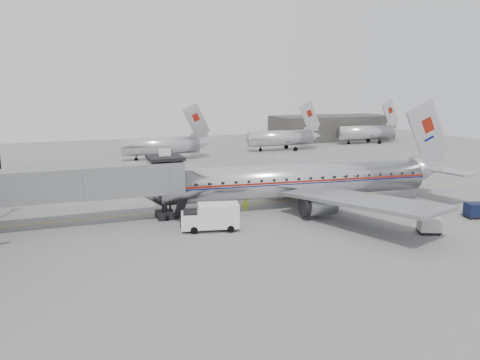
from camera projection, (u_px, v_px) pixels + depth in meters
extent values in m
plane|color=slate|center=(262.00, 218.00, 47.81)|extent=(160.00, 160.00, 0.00)
cube|color=#3C3A37|center=(332.00, 128.00, 117.84)|extent=(30.00, 12.00, 6.00)
cube|color=gold|center=(265.00, 202.00, 54.35)|extent=(60.00, 0.15, 0.01)
cube|color=#5B5D60|center=(26.00, 186.00, 42.63)|extent=(12.00, 2.80, 3.00)
cube|color=#5B5D60|center=(126.00, 179.00, 45.75)|extent=(8.00, 3.00, 3.10)
cube|color=#5B5D60|center=(166.00, 176.00, 47.51)|extent=(3.20, 3.60, 3.20)
cube|color=black|center=(165.00, 158.00, 47.13)|extent=(3.40, 3.80, 0.30)
cube|color=white|center=(165.00, 153.00, 47.03)|extent=(1.20, 0.15, 0.80)
cylinder|color=black|center=(164.00, 205.00, 47.61)|extent=(0.56, 0.56, 2.80)
cube|color=black|center=(165.00, 215.00, 47.81)|extent=(1.60, 2.20, 0.70)
cylinder|color=black|center=(167.00, 218.00, 46.91)|extent=(0.30, 0.60, 0.60)
cylinder|color=black|center=(163.00, 213.00, 48.74)|extent=(0.30, 0.60, 0.60)
cube|color=black|center=(180.00, 208.00, 45.86)|extent=(0.90, 3.20, 2.90)
cylinder|color=silver|center=(161.00, 146.00, 85.12)|extent=(14.00, 3.20, 3.20)
cube|color=silver|center=(196.00, 121.00, 86.61)|extent=(5.17, 0.26, 6.52)
cylinder|color=black|center=(136.00, 159.00, 83.97)|extent=(0.24, 0.24, 1.00)
cylinder|color=silver|center=(280.00, 138.00, 97.80)|extent=(14.00, 3.20, 3.20)
cube|color=silver|center=(310.00, 116.00, 99.29)|extent=(5.17, 0.26, 6.52)
cylinder|color=black|center=(260.00, 149.00, 96.65)|extent=(0.24, 0.24, 1.00)
cylinder|color=silver|center=(365.00, 132.00, 109.78)|extent=(14.00, 3.20, 3.20)
cube|color=silver|center=(390.00, 113.00, 111.27)|extent=(5.17, 0.26, 6.52)
cylinder|color=black|center=(349.00, 142.00, 108.64)|extent=(0.24, 0.24, 1.00)
cylinder|color=silver|center=(296.00, 181.00, 51.83)|extent=(30.15, 6.59, 3.69)
cone|color=silver|center=(145.00, 189.00, 47.62)|extent=(3.34, 3.97, 3.69)
cone|color=silver|center=(427.00, 170.00, 56.03)|extent=(4.31, 3.88, 3.51)
cube|color=maroon|center=(296.00, 178.00, 51.78)|extent=(30.16, 6.64, 0.18)
cube|color=#090A55|center=(296.00, 180.00, 51.82)|extent=(30.16, 6.64, 0.10)
cube|color=silver|center=(427.00, 132.00, 55.05)|extent=(6.12, 0.89, 7.67)
cube|color=gray|center=(292.00, 168.00, 61.15)|extent=(12.66, 16.59, 1.18)
cube|color=gray|center=(361.00, 200.00, 44.15)|extent=(10.25, 16.88, 1.18)
cylinder|color=gray|center=(284.00, 185.00, 57.17)|extent=(3.58, 2.42, 2.10)
cylinder|color=gray|center=(319.00, 205.00, 47.35)|extent=(3.58, 2.42, 2.10)
cylinder|color=black|center=(170.00, 209.00, 48.72)|extent=(0.20, 0.20, 1.30)
cylinder|color=black|center=(303.00, 194.00, 55.24)|extent=(0.26, 0.26, 1.40)
cylinder|color=black|center=(303.00, 197.00, 55.29)|extent=(1.03, 0.44, 1.00)
cylinder|color=black|center=(322.00, 205.00, 50.33)|extent=(0.26, 0.26, 1.40)
cylinder|color=black|center=(322.00, 207.00, 50.38)|extent=(1.03, 0.44, 1.00)
cube|color=white|center=(218.00, 215.00, 43.69)|extent=(4.17, 2.92, 2.21)
cube|color=white|center=(190.00, 221.00, 43.45)|extent=(2.10, 2.33, 1.47)
cube|color=black|center=(190.00, 214.00, 43.32)|extent=(1.64, 2.03, 0.63)
cylinder|color=black|center=(194.00, 230.00, 42.70)|extent=(0.71, 0.41, 0.67)
cylinder|color=black|center=(194.00, 224.00, 44.54)|extent=(0.71, 0.41, 0.67)
cylinder|color=black|center=(231.00, 229.00, 43.11)|extent=(0.71, 0.41, 0.67)
cylinder|color=black|center=(229.00, 223.00, 44.95)|extent=(0.71, 0.41, 0.67)
cube|color=black|center=(475.00, 209.00, 47.82)|extent=(2.14, 1.79, 1.31)
cube|color=black|center=(475.00, 216.00, 47.96)|extent=(2.25, 1.90, 0.11)
cylinder|color=black|center=(471.00, 218.00, 47.33)|extent=(0.30, 0.17, 0.28)
cylinder|color=black|center=(465.00, 215.00, 48.42)|extent=(0.30, 0.17, 0.28)
cylinder|color=black|center=(478.00, 215.00, 48.60)|extent=(0.30, 0.17, 0.28)
cube|color=#BBBBBD|center=(429.00, 224.00, 42.74)|extent=(2.24, 2.00, 1.29)
cube|color=black|center=(429.00, 231.00, 42.88)|extent=(2.36, 2.12, 0.11)
cylinder|color=black|center=(423.00, 234.00, 42.38)|extent=(0.30, 0.21, 0.28)
cylinder|color=black|center=(439.00, 234.00, 42.31)|extent=(0.30, 0.21, 0.28)
cylinder|color=black|center=(419.00, 230.00, 43.46)|extent=(0.30, 0.21, 0.28)
cylinder|color=black|center=(435.00, 230.00, 43.40)|extent=(0.30, 0.21, 0.28)
imported|color=#99C417|center=(245.00, 203.00, 50.15)|extent=(0.73, 0.55, 1.82)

